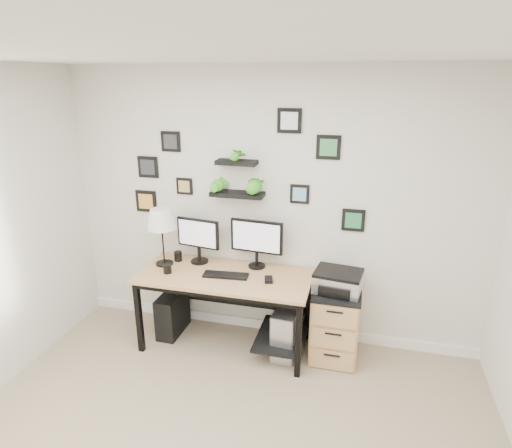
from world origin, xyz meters
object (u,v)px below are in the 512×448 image
(desk, at_px, (230,285))
(monitor_left, at_px, (198,237))
(table_lamp, at_px, (161,220))
(printer, at_px, (338,281))
(mug, at_px, (167,269))
(pc_tower_grey, at_px, (287,329))
(file_cabinet, at_px, (335,323))
(pc_tower_black, at_px, (173,313))
(monitor_right, at_px, (257,240))

(desk, height_order, monitor_left, monitor_left)
(table_lamp, distance_m, printer, 1.73)
(table_lamp, distance_m, mug, 0.46)
(pc_tower_grey, height_order, printer, printer)
(printer, bearing_deg, desk, -176.51)
(file_cabinet, bearing_deg, pc_tower_grey, -171.80)
(mug, bearing_deg, printer, 7.14)
(desk, distance_m, monitor_left, 0.56)
(pc_tower_black, relative_size, file_cabinet, 0.64)
(table_lamp, relative_size, file_cabinet, 0.84)
(printer, bearing_deg, pc_tower_grey, -171.45)
(monitor_right, bearing_deg, printer, -9.93)
(table_lamp, xyz_separation_m, pc_tower_grey, (1.24, -0.04, -0.96))
(monitor_left, relative_size, monitor_right, 0.88)
(file_cabinet, bearing_deg, mug, -172.95)
(monitor_left, height_order, mug, monitor_left)
(monitor_right, bearing_deg, table_lamp, -169.98)
(desk, height_order, mug, mug)
(monitor_right, height_order, pc_tower_grey, monitor_right)
(table_lamp, bearing_deg, monitor_left, 22.00)
(desk, relative_size, file_cabinet, 2.39)
(desk, bearing_deg, mug, -166.55)
(mug, height_order, pc_tower_grey, mug)
(mug, bearing_deg, file_cabinet, 7.05)
(table_lamp, xyz_separation_m, printer, (1.67, 0.02, -0.44))
(mug, height_order, printer, printer)
(desk, bearing_deg, pc_tower_black, 176.65)
(desk, relative_size, pc_tower_black, 3.73)
(monitor_left, height_order, pc_tower_grey, monitor_left)
(pc_tower_grey, relative_size, printer, 1.11)
(mug, bearing_deg, monitor_right, 23.25)
(monitor_left, bearing_deg, monitor_right, 3.04)
(printer, bearing_deg, monitor_left, 175.52)
(table_lamp, xyz_separation_m, pc_tower_black, (0.05, -0.00, -0.99))
(mug, relative_size, pc_tower_grey, 0.18)
(monitor_right, height_order, table_lamp, table_lamp)
(pc_tower_black, height_order, pc_tower_grey, pc_tower_grey)
(mug, bearing_deg, pc_tower_grey, 6.60)
(table_lamp, distance_m, pc_tower_black, 0.99)
(monitor_left, height_order, monitor_right, monitor_right)
(file_cabinet, bearing_deg, desk, -176.66)
(monitor_left, xyz_separation_m, pc_tower_black, (-0.26, -0.13, -0.80))
(monitor_right, height_order, mug, monitor_right)
(mug, distance_m, printer, 1.57)
(monitor_left, distance_m, file_cabinet, 1.52)
(monitor_right, relative_size, printer, 1.15)
(pc_tower_black, bearing_deg, pc_tower_grey, -0.95)
(pc_tower_black, bearing_deg, file_cabinet, 1.78)
(desk, height_order, table_lamp, table_lamp)
(mug, relative_size, file_cabinet, 0.13)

